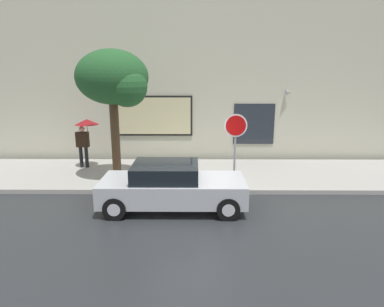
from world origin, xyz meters
name	(u,v)px	position (x,y,z in m)	size (l,w,h in m)	color
ground_plane	(188,206)	(0.00, 0.00, 0.00)	(60.00, 60.00, 0.00)	#282B2D
sidewalk	(190,174)	(0.00, 3.00, 0.07)	(20.00, 4.00, 0.15)	#A3A099
building_facade	(190,83)	(-0.01, 5.50, 3.48)	(20.00, 0.67, 7.00)	beige
parked_car	(172,186)	(-0.49, -0.14, 0.68)	(4.20, 1.83, 1.37)	#B7BABF
fire_hydrant	(163,171)	(-0.92, 1.83, 0.55)	(0.30, 0.44, 0.82)	white
pedestrian_with_umbrella	(85,130)	(-4.18, 3.69, 1.70)	(0.94, 0.93, 1.98)	black
street_tree	(115,80)	(-2.52, 2.16, 3.67)	(2.49, 2.12, 4.56)	#4C3823
stop_sign	(235,136)	(1.53, 1.39, 1.90)	(0.76, 0.10, 2.48)	gray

